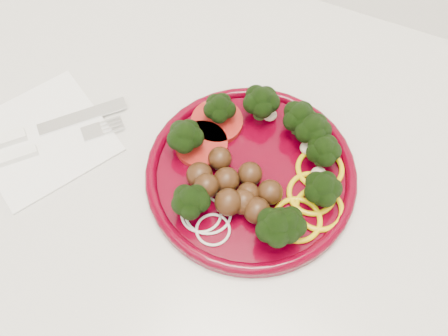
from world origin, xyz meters
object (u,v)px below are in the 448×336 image
at_px(plate, 256,170).
at_px(napkin, 43,138).
at_px(knife, 21,135).
at_px(fork, 23,154).

xyz_separation_m(plate, napkin, (-0.26, -0.05, -0.02)).
distance_m(plate, knife, 0.29).
relative_size(napkin, fork, 1.03).
bearing_deg(fork, knife, 83.00).
distance_m(plate, napkin, 0.27).
bearing_deg(plate, napkin, -168.53).
height_order(plate, fork, plate).
height_order(napkin, knife, knife).
distance_m(plate, fork, 0.28).
xyz_separation_m(plate, fork, (-0.27, -0.08, -0.01)).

